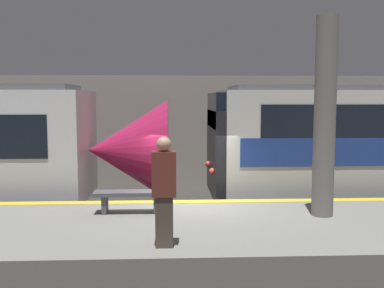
{
  "coord_description": "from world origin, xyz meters",
  "views": [
    {
      "loc": [
        -0.42,
        -10.18,
        3.41
      ],
      "look_at": [
        0.11,
        0.89,
        2.29
      ],
      "focal_mm": 42.0,
      "sensor_mm": 36.0,
      "label": 1
    }
  ],
  "objects": [
    {
      "name": "support_pillar_near",
      "position": [
        2.62,
        -1.46,
        3.04
      ],
      "size": [
        0.43,
        0.43,
        3.95
      ],
      "color": "slate",
      "rests_on": "platform"
    },
    {
      "name": "platform",
      "position": [
        0.0,
        -1.89,
        0.53
      ],
      "size": [
        40.0,
        3.77,
        1.08
      ],
      "color": "slate",
      "rests_on": "ground"
    },
    {
      "name": "platform_bench",
      "position": [
        -1.25,
        -1.08,
        1.41
      ],
      "size": [
        1.5,
        0.4,
        0.45
      ],
      "color": "#4C4C51",
      "rests_on": "platform"
    },
    {
      "name": "person_waiting",
      "position": [
        -0.53,
        -3.24,
        2.0
      ],
      "size": [
        0.38,
        0.24,
        1.75
      ],
      "color": "#473D33",
      "rests_on": "platform"
    },
    {
      "name": "ground_plane",
      "position": [
        0.0,
        0.0,
        0.0
      ],
      "size": [
        120.0,
        120.0,
        0.0
      ],
      "primitive_type": "plane",
      "color": "#33302D"
    },
    {
      "name": "station_rear_barrier",
      "position": [
        0.0,
        6.44,
        2.13
      ],
      "size": [
        50.0,
        0.15,
        4.25
      ],
      "color": "#9E998E",
      "rests_on": "ground"
    }
  ]
}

